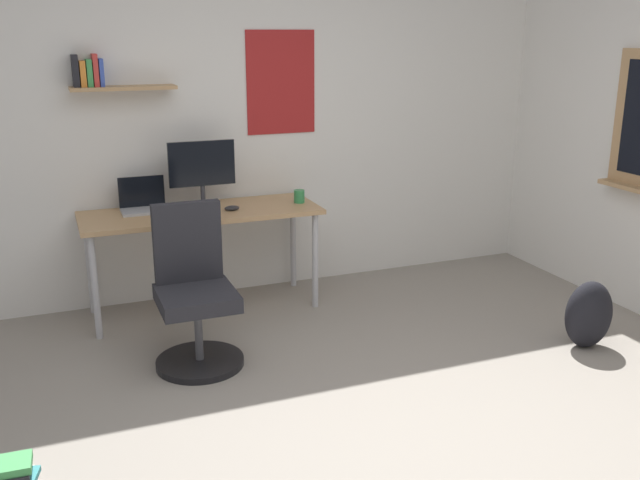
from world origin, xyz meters
TOP-DOWN VIEW (x-y plane):
  - ground_plane at (0.00, 0.00)m, footprint 5.20×5.20m
  - wall_back at (-0.00, 2.45)m, footprint 5.00×0.30m
  - desk at (-0.41, 2.07)m, footprint 1.62×0.59m
  - office_chair at (-0.64, 1.28)m, footprint 0.52×0.52m
  - laptop at (-0.78, 2.22)m, footprint 0.31×0.21m
  - monitor_primary at (-0.37, 2.17)m, footprint 0.46×0.17m
  - keyboard at (-0.49, 2.00)m, footprint 0.37×0.13m
  - computer_mouse at (-0.21, 2.00)m, footprint 0.10×0.06m
  - coffee_mug at (0.30, 2.05)m, footprint 0.08×0.08m
  - backpack at (1.68, 0.58)m, footprint 0.32×0.22m
  - book_stack_on_floor at (-1.67, 0.30)m, footprint 0.26×0.20m

SIDE VIEW (x-z plane):
  - ground_plane at x=0.00m, z-range 0.00..0.00m
  - book_stack_on_floor at x=-1.67m, z-range 0.00..0.16m
  - backpack at x=1.68m, z-range 0.00..0.43m
  - office_chair at x=-0.64m, z-range -0.07..0.88m
  - desk at x=-0.41m, z-range 0.29..1.02m
  - keyboard at x=-0.49m, z-range 0.73..0.75m
  - computer_mouse at x=-0.21m, z-range 0.73..0.76m
  - coffee_mug at x=0.30m, z-range 0.73..0.82m
  - laptop at x=-0.78m, z-range 0.67..0.90m
  - monitor_primary at x=-0.37m, z-range 0.76..1.23m
  - wall_back at x=0.00m, z-range 0.00..2.60m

